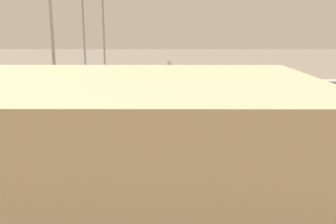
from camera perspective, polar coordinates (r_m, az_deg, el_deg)
The scene contains 13 objects.
ground_plane at distance 67.06m, azimuth 6.23°, elevation -1.09°, with size 400.00×400.00×0.00m, color #756B5B.
track_bed_0 at distance 79.17m, azimuth 5.31°, elevation 1.14°, with size 140.00×2.80×0.12m, color #3D3833.
track_bed_1 at distance 74.31m, azimuth 5.64°, elevation 0.35°, with size 140.00×2.80×0.12m, color #3D3833.
track_bed_2 at distance 69.46m, azimuth 6.02°, elevation -0.54°, with size 140.00×2.80×0.12m, color #4C443D.
track_bed_3 at distance 64.63m, azimuth 6.45°, elevation -1.57°, with size 140.00×2.80×0.12m, color #3D3833.
track_bed_4 at distance 59.83m, azimuth 6.96°, elevation -2.77°, with size 140.00×2.80×0.12m, color #3D3833.
track_bed_5 at distance 55.07m, azimuth 7.55°, elevation -4.17°, with size 140.00×2.80×0.12m, color #3D3833.
train_on_track_2 at distance 69.37m, azimuth 8.44°, elevation 1.08°, with size 114.80×3.00×4.40m.
train_on_track_4 at distance 58.97m, azimuth 3.19°, elevation -0.82°, with size 10.00×3.00×5.00m.
train_on_track_0 at distance 78.47m, azimuth 2.97°, elevation 2.97°, with size 95.60×3.06×5.00m.
light_mast_0 at distance 81.22m, azimuth -12.63°, elevation 13.26°, with size 2.80×0.70×26.70m.
light_mast_2 at distance 81.67m, azimuth -9.71°, elevation 13.36°, with size 2.80×0.70×26.64m.
signal_gantry at distance 65.28m, azimuth 0.19°, elevation 5.36°, with size 0.70×30.00×8.80m.
Camera 1 is at (6.99, 64.71, 16.13)m, focal length 40.56 mm.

